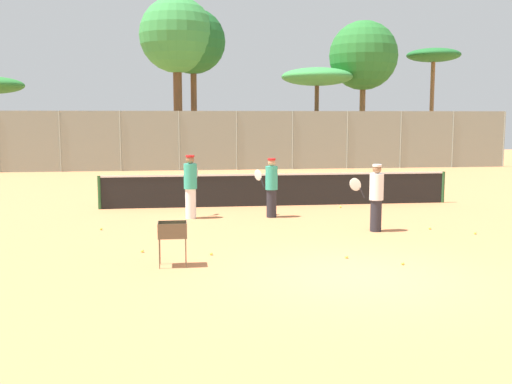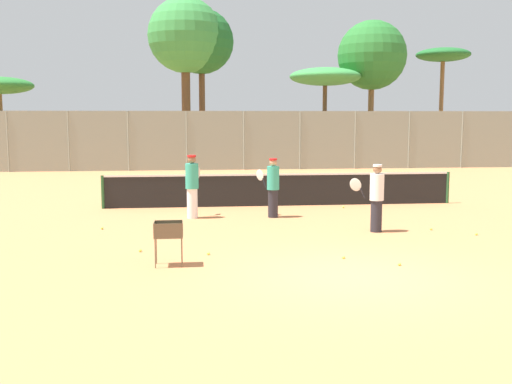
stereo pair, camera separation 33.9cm
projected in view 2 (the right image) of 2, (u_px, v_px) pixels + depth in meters
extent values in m
plane|color=#D37F4C|center=(351.00, 276.00, 11.03)|extent=(80.00, 80.00, 0.00)
cylinder|color=#26592D|center=(103.00, 192.00, 19.07)|extent=(0.10, 0.10, 1.07)
cylinder|color=#26592D|center=(448.00, 188.00, 20.29)|extent=(0.10, 0.10, 1.07)
cube|color=black|center=(280.00, 191.00, 19.69)|extent=(11.48, 0.01, 1.01)
cube|color=white|center=(281.00, 174.00, 19.62)|extent=(11.48, 0.02, 0.06)
cylinder|color=gray|center=(8.00, 141.00, 31.71)|extent=(0.08, 0.08, 3.24)
cylinder|color=gray|center=(69.00, 141.00, 32.05)|extent=(0.08, 0.08, 3.24)
cylinder|color=gray|center=(128.00, 141.00, 32.38)|extent=(0.08, 0.08, 3.24)
cylinder|color=gray|center=(187.00, 141.00, 32.72)|extent=(0.08, 0.08, 3.24)
cylinder|color=gray|center=(244.00, 140.00, 33.05)|extent=(0.08, 0.08, 3.24)
cylinder|color=gray|center=(300.00, 140.00, 33.39)|extent=(0.08, 0.08, 3.24)
cylinder|color=gray|center=(355.00, 140.00, 33.72)|extent=(0.08, 0.08, 3.24)
cylinder|color=gray|center=(409.00, 140.00, 34.06)|extent=(0.08, 0.08, 3.24)
cylinder|color=gray|center=(462.00, 140.00, 34.39)|extent=(0.08, 0.08, 3.24)
cube|color=gray|center=(244.00, 140.00, 33.05)|extent=(31.48, 0.01, 3.24)
cylinder|color=brown|center=(186.00, 111.00, 37.44)|extent=(0.54, 0.54, 6.53)
sphere|color=#388E42|center=(185.00, 35.00, 36.86)|extent=(4.61, 4.61, 4.61)
cylinder|color=brown|center=(441.00, 112.00, 39.19)|extent=(0.27, 0.27, 6.48)
ellipsoid|color=#1E6028|center=(443.00, 55.00, 38.74)|extent=(3.48, 3.48, 0.87)
cylinder|color=brown|center=(324.00, 125.00, 36.97)|extent=(0.27, 0.27, 4.81)
ellipsoid|color=#388E42|center=(325.00, 77.00, 36.60)|extent=(4.37, 4.37, 1.09)
cylinder|color=brown|center=(371.00, 120.00, 37.93)|extent=(0.36, 0.36, 5.46)
sphere|color=#28722D|center=(372.00, 55.00, 37.43)|extent=(4.31, 4.31, 4.31)
cylinder|color=brown|center=(1.00, 131.00, 34.19)|extent=(0.35, 0.35, 4.20)
cylinder|color=brown|center=(202.00, 112.00, 38.14)|extent=(0.38, 0.38, 6.41)
sphere|color=#1E6028|center=(201.00, 41.00, 37.59)|extent=(4.07, 4.07, 4.07)
cylinder|color=white|center=(192.00, 203.00, 17.30)|extent=(0.31, 0.31, 0.86)
cylinder|color=teal|center=(192.00, 176.00, 17.20)|extent=(0.38, 0.38, 0.72)
sphere|color=#8C6647|center=(192.00, 160.00, 17.14)|extent=(0.23, 0.23, 0.23)
cylinder|color=red|center=(192.00, 156.00, 17.13)|extent=(0.25, 0.25, 0.06)
cylinder|color=black|center=(196.00, 181.00, 17.58)|extent=(0.08, 0.15, 0.27)
ellipsoid|color=silver|center=(198.00, 173.00, 17.73)|extent=(0.17, 0.38, 0.43)
cylinder|color=#26262D|center=(376.00, 216.00, 15.24)|extent=(0.29, 0.29, 0.81)
cylinder|color=white|center=(377.00, 187.00, 15.15)|extent=(0.36, 0.36, 0.68)
sphere|color=#8C6647|center=(377.00, 169.00, 15.09)|extent=(0.22, 0.22, 0.22)
cylinder|color=white|center=(378.00, 166.00, 15.08)|extent=(0.23, 0.23, 0.06)
cylinder|color=black|center=(362.00, 193.00, 15.23)|extent=(0.15, 0.07, 0.27)
ellipsoid|color=silver|center=(356.00, 185.00, 15.23)|extent=(0.39, 0.13, 0.43)
cylinder|color=#26262D|center=(273.00, 203.00, 17.45)|extent=(0.29, 0.29, 0.82)
cylinder|color=teal|center=(273.00, 178.00, 17.35)|extent=(0.36, 0.36, 0.68)
sphere|color=tan|center=(273.00, 162.00, 17.30)|extent=(0.22, 0.22, 0.22)
cylinder|color=red|center=(273.00, 159.00, 17.29)|extent=(0.23, 0.23, 0.06)
cylinder|color=black|center=(264.00, 183.00, 17.62)|extent=(0.12, 0.13, 0.27)
ellipsoid|color=silver|center=(260.00, 175.00, 17.72)|extent=(0.28, 0.33, 0.43)
cylinder|color=brown|center=(155.00, 254.00, 11.57)|extent=(0.02, 0.02, 0.58)
cylinder|color=brown|center=(182.00, 253.00, 11.63)|extent=(0.02, 0.02, 0.58)
cylinder|color=brown|center=(156.00, 250.00, 11.93)|extent=(0.02, 0.02, 0.58)
cylinder|color=brown|center=(182.00, 249.00, 11.98)|extent=(0.02, 0.02, 0.58)
cube|color=brown|center=(169.00, 237.00, 11.74)|extent=(0.55, 0.40, 0.01)
cube|color=brown|center=(168.00, 231.00, 11.53)|extent=(0.55, 0.01, 0.30)
cube|color=brown|center=(169.00, 227.00, 11.92)|extent=(0.55, 0.01, 0.30)
cube|color=brown|center=(154.00, 230.00, 11.69)|extent=(0.01, 0.40, 0.30)
cube|color=brown|center=(183.00, 229.00, 11.75)|extent=(0.01, 0.40, 0.30)
sphere|color=#D1E54C|center=(168.00, 235.00, 11.66)|extent=(0.07, 0.07, 0.07)
sphere|color=#D1E54C|center=(166.00, 232.00, 11.75)|extent=(0.07, 0.07, 0.07)
sphere|color=#D1E54C|center=(171.00, 231.00, 11.88)|extent=(0.07, 0.07, 0.07)
sphere|color=#D1E54C|center=(165.00, 236.00, 11.62)|extent=(0.07, 0.07, 0.07)
sphere|color=#D1E54C|center=(165.00, 232.00, 11.72)|extent=(0.07, 0.07, 0.07)
sphere|color=#D1E54C|center=(174.00, 235.00, 11.72)|extent=(0.07, 0.07, 0.07)
sphere|color=#D1E54C|center=(179.00, 232.00, 11.77)|extent=(0.07, 0.07, 0.07)
sphere|color=#D1E54C|center=(175.00, 235.00, 11.69)|extent=(0.07, 0.07, 0.07)
sphere|color=#D1E54C|center=(168.00, 234.00, 11.83)|extent=(0.07, 0.07, 0.07)
sphere|color=#D1E54C|center=(157.00, 232.00, 11.74)|extent=(0.07, 0.07, 0.07)
sphere|color=#D1E54C|center=(171.00, 235.00, 11.66)|extent=(0.07, 0.07, 0.07)
sphere|color=#D1E54C|center=(175.00, 234.00, 11.77)|extent=(0.07, 0.07, 0.07)
sphere|color=#D1E54C|center=(476.00, 234.00, 14.84)|extent=(0.07, 0.07, 0.07)
sphere|color=#D1E54C|center=(208.00, 253.00, 12.72)|extent=(0.07, 0.07, 0.07)
sphere|color=#D1E54C|center=(140.00, 250.00, 13.01)|extent=(0.07, 0.07, 0.07)
sphere|color=#D1E54C|center=(343.00, 207.00, 19.28)|extent=(0.07, 0.07, 0.07)
sphere|color=#D1E54C|center=(102.00, 228.00, 15.60)|extent=(0.07, 0.07, 0.07)
sphere|color=#D1E54C|center=(344.00, 257.00, 12.37)|extent=(0.07, 0.07, 0.07)
sphere|color=#D1E54C|center=(399.00, 264.00, 11.80)|extent=(0.07, 0.07, 0.07)
sphere|color=#D1E54C|center=(431.00, 229.00, 15.50)|extent=(0.07, 0.07, 0.07)
cube|color=white|center=(312.00, 158.00, 36.12)|extent=(4.20, 1.70, 0.90)
cube|color=#33383D|center=(309.00, 145.00, 36.00)|extent=(2.20, 1.50, 0.70)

